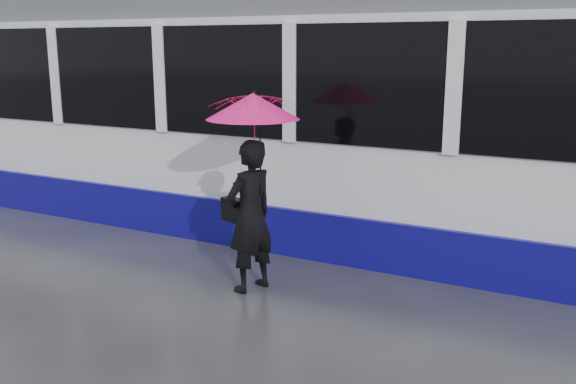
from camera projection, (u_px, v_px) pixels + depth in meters
The scene contains 6 objects.
ground at pixel (275, 295), 6.97m from camera, with size 90.00×90.00×0.00m, color #28282C.
rails at pixel (361, 236), 9.11m from camera, with size 34.00×1.51×0.02m.
tram at pixel (365, 121), 8.74m from camera, with size 26.00×2.56×3.35m.
woman at pixel (250, 216), 6.95m from camera, with size 0.61×0.40×1.68m, color black.
umbrella at pixel (253, 125), 6.71m from camera, with size 1.23×1.23×1.13m.
handbag at pixel (234, 210), 7.06m from camera, with size 0.32×0.21×0.44m.
Camera 1 is at (3.22, -5.69, 2.65)m, focal length 40.00 mm.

